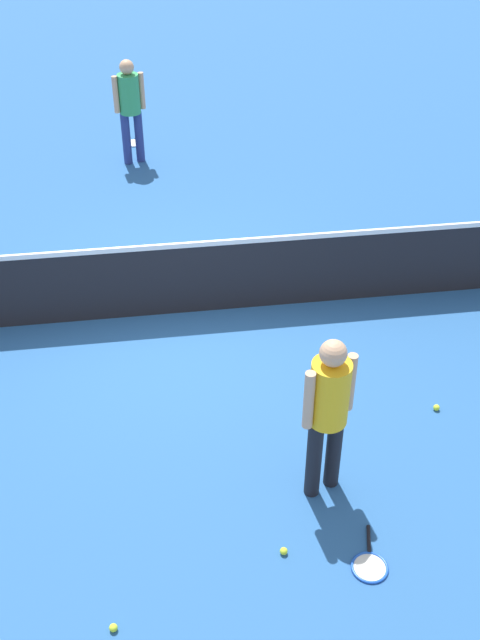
{
  "coord_description": "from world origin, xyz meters",
  "views": [
    {
      "loc": [
        -0.3,
        -7.55,
        5.41
      ],
      "look_at": [
        0.55,
        -1.47,
        0.9
      ],
      "focal_mm": 42.7,
      "sensor_mm": 36.0,
      "label": 1
    }
  ],
  "objects_px": {
    "tennis_racket_far_player": "(134,142)",
    "tennis_ball_baseline": "(436,408)",
    "tennis_racket_near_player": "(370,565)",
    "tennis_ball_midcourt": "(284,551)",
    "tennis_ball_stray_left": "(113,628)",
    "player_near_side": "(328,406)",
    "player_far_side": "(130,103)"
  },
  "relations": [
    {
      "from": "player_far_side",
      "to": "tennis_racket_far_player",
      "type": "height_order",
      "value": "player_far_side"
    },
    {
      "from": "tennis_racket_near_player",
      "to": "tennis_racket_far_player",
      "type": "bearing_deg",
      "value": 100.72
    },
    {
      "from": "tennis_racket_far_player",
      "to": "tennis_ball_stray_left",
      "type": "relative_size",
      "value": 9.18
    },
    {
      "from": "tennis_ball_midcourt",
      "to": "player_near_side",
      "type": "bearing_deg",
      "value": 54.82
    },
    {
      "from": "tennis_racket_near_player",
      "to": "tennis_ball_midcourt",
      "type": "distance_m",
      "value": 0.72
    },
    {
      "from": "tennis_racket_far_player",
      "to": "tennis_ball_stray_left",
      "type": "xyz_separation_m",
      "value": [
        -0.41,
        -9.34,
        0.02
      ]
    },
    {
      "from": "tennis_ball_baseline",
      "to": "tennis_ball_stray_left",
      "type": "height_order",
      "value": "same"
    },
    {
      "from": "tennis_ball_stray_left",
      "to": "player_near_side",
      "type": "bearing_deg",
      "value": 31.94
    },
    {
      "from": "player_far_side",
      "to": "tennis_ball_stray_left",
      "type": "height_order",
      "value": "player_far_side"
    },
    {
      "from": "player_near_side",
      "to": "tennis_racket_near_player",
      "type": "relative_size",
      "value": 2.8
    },
    {
      "from": "player_far_side",
      "to": "tennis_ball_midcourt",
      "type": "distance_m",
      "value": 8.17
    },
    {
      "from": "player_far_side",
      "to": "tennis_racket_far_player",
      "type": "xyz_separation_m",
      "value": [
        0.0,
        0.78,
        -1.0
      ]
    },
    {
      "from": "tennis_ball_stray_left",
      "to": "tennis_racket_far_player",
      "type": "bearing_deg",
      "value": 87.51
    },
    {
      "from": "tennis_racket_near_player",
      "to": "tennis_racket_far_player",
      "type": "distance_m",
      "value": 9.21
    },
    {
      "from": "tennis_racket_near_player",
      "to": "tennis_ball_midcourt",
      "type": "relative_size",
      "value": 9.19
    },
    {
      "from": "player_near_side",
      "to": "tennis_ball_baseline",
      "type": "height_order",
      "value": "player_near_side"
    },
    {
      "from": "tennis_ball_midcourt",
      "to": "tennis_ball_stray_left",
      "type": "relative_size",
      "value": 1.0
    },
    {
      "from": "player_far_side",
      "to": "tennis_ball_midcourt",
      "type": "bearing_deg",
      "value": -82.72
    },
    {
      "from": "tennis_racket_far_player",
      "to": "tennis_ball_baseline",
      "type": "relative_size",
      "value": 9.18
    },
    {
      "from": "tennis_racket_far_player",
      "to": "tennis_ball_stray_left",
      "type": "distance_m",
      "value": 9.35
    },
    {
      "from": "player_far_side",
      "to": "tennis_racket_near_player",
      "type": "bearing_deg",
      "value": -78.27
    },
    {
      "from": "tennis_ball_stray_left",
      "to": "tennis_ball_baseline",
      "type": "bearing_deg",
      "value": 31.52
    },
    {
      "from": "player_far_side",
      "to": "tennis_racket_near_player",
      "type": "relative_size",
      "value": 2.8
    },
    {
      "from": "tennis_racket_near_player",
      "to": "tennis_ball_midcourt",
      "type": "xyz_separation_m",
      "value": [
        -0.69,
        0.22,
        0.02
      ]
    },
    {
      "from": "tennis_racket_far_player",
      "to": "tennis_ball_baseline",
      "type": "bearing_deg",
      "value": -68.26
    },
    {
      "from": "player_near_side",
      "to": "tennis_ball_baseline",
      "type": "relative_size",
      "value": 25.76
    },
    {
      "from": "player_near_side",
      "to": "tennis_ball_stray_left",
      "type": "bearing_deg",
      "value": -148.06
    },
    {
      "from": "tennis_racket_near_player",
      "to": "tennis_ball_baseline",
      "type": "bearing_deg",
      "value": 55.38
    },
    {
      "from": "player_far_side",
      "to": "tennis_ball_baseline",
      "type": "distance_m",
      "value": 7.21
    },
    {
      "from": "tennis_ball_midcourt",
      "to": "tennis_ball_stray_left",
      "type": "xyz_separation_m",
      "value": [
        -1.43,
        -0.51,
        0.0
      ]
    },
    {
      "from": "player_far_side",
      "to": "tennis_ball_midcourt",
      "type": "relative_size",
      "value": 25.76
    },
    {
      "from": "tennis_racket_near_player",
      "to": "tennis_ball_stray_left",
      "type": "relative_size",
      "value": 9.19
    }
  ]
}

